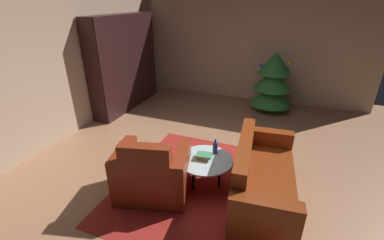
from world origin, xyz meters
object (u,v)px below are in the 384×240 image
(armchair_red, at_px, (152,175))
(bottle_on_table, at_px, (215,148))
(book_stack_on_table, at_px, (204,156))
(couch_red, at_px, (261,181))
(bookshelf_unit, at_px, (129,62))
(decorated_tree, at_px, (273,81))
(coffee_table, at_px, (205,161))

(armchair_red, height_order, bottle_on_table, armchair_red)
(book_stack_on_table, bearing_deg, armchair_red, -139.98)
(book_stack_on_table, bearing_deg, couch_red, -4.02)
(bookshelf_unit, distance_m, book_stack_on_table, 3.56)
(couch_red, xyz_separation_m, decorated_tree, (-0.21, 3.17, 0.41))
(armchair_red, distance_m, book_stack_on_table, 0.73)
(bottle_on_table, bearing_deg, couch_red, -19.37)
(coffee_table, bearing_deg, decorated_tree, 79.84)
(coffee_table, relative_size, bottle_on_table, 3.38)
(couch_red, distance_m, coffee_table, 0.77)
(bookshelf_unit, distance_m, bottle_on_table, 3.51)
(decorated_tree, bearing_deg, armchair_red, -107.62)
(armchair_red, height_order, coffee_table, armchair_red)
(book_stack_on_table, bearing_deg, coffee_table, -13.61)
(bottle_on_table, xyz_separation_m, decorated_tree, (0.48, 2.93, 0.20))
(bookshelf_unit, xyz_separation_m, decorated_tree, (3.24, 0.82, -0.34))
(couch_red, height_order, decorated_tree, decorated_tree)
(book_stack_on_table, relative_size, bottle_on_table, 1.02)
(armchair_red, height_order, book_stack_on_table, armchair_red)
(armchair_red, distance_m, coffee_table, 0.74)
(armchair_red, distance_m, bottle_on_table, 0.94)
(coffee_table, height_order, decorated_tree, decorated_tree)
(bookshelf_unit, relative_size, decorated_tree, 1.55)
(book_stack_on_table, bearing_deg, bottle_on_table, 61.42)
(armchair_red, relative_size, decorated_tree, 0.79)
(coffee_table, bearing_deg, couch_red, -3.71)
(armchair_red, distance_m, decorated_tree, 3.78)
(armchair_red, relative_size, coffee_table, 1.42)
(armchair_red, relative_size, book_stack_on_table, 4.71)
(armchair_red, bearing_deg, book_stack_on_table, 40.02)
(couch_red, xyz_separation_m, coffee_table, (-0.77, 0.05, 0.08))
(coffee_table, distance_m, bottle_on_table, 0.24)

